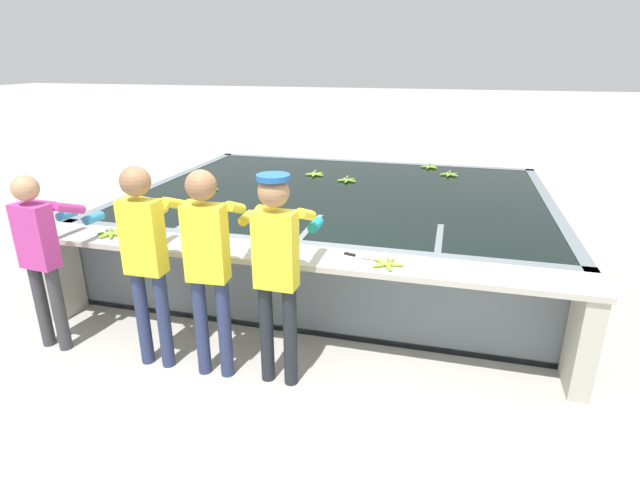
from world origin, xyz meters
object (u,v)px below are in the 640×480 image
Objects in this scene: banana_bunch_floating_1 at (210,188)px; banana_bunch_ledge_1 at (387,264)px; banana_bunch_floating_3 at (450,174)px; worker_3 at (277,260)px; worker_1 at (147,250)px; worker_0 at (42,248)px; banana_bunch_floating_4 at (430,167)px; knife_0 at (357,256)px; banana_bunch_floating_5 at (347,180)px; banana_bunch_floating_0 at (195,182)px; worker_2 at (209,256)px; banana_bunch_ledge_0 at (112,233)px; banana_bunch_floating_2 at (315,174)px.

banana_bunch_floating_1 is 3.14m from banana_bunch_ledge_1.
banana_bunch_floating_3 is at bearing 83.07° from banana_bunch_ledge_1.
worker_3 reaches higher than banana_bunch_floating_3.
worker_0 is at bearing 179.65° from worker_1.
worker_3 is at bearing -101.64° from banana_bunch_floating_4.
knife_0 is (2.24, -1.75, -0.01)m from banana_bunch_floating_1.
worker_0 is 1.05m from worker_1.
banana_bunch_floating_4 and banana_bunch_floating_5 have the same top height.
banana_bunch_floating_0 is 0.81× the size of knife_0.
banana_bunch_ledge_1 is (2.87, -2.16, 0.00)m from banana_bunch_floating_0.
banana_bunch_floating_1 reaches higher than knife_0.
banana_bunch_ledge_0 is (-1.28, 0.53, -0.11)m from worker_2.
banana_bunch_ledge_0 is 2.34m from knife_0.
banana_bunch_floating_3 is at bearing 78.33° from knife_0.
worker_1 reaches higher than banana_bunch_ledge_0.
banana_bunch_floating_0 is 1.01× the size of banana_bunch_ledge_1.
worker_1 is 0.55m from worker_2.
banana_bunch_floating_1 is 1.01× the size of banana_bunch_ledge_0.
banana_bunch_floating_0 is 1.01× the size of banana_bunch_floating_5.
banana_bunch_floating_4 is at bearing 84.17° from knife_0.
banana_bunch_floating_0 is at bearing 110.57° from worker_1.
banana_bunch_floating_0 is 1.00× the size of banana_bunch_floating_1.
banana_bunch_floating_3 is (1.76, 3.95, -0.12)m from worker_2.
banana_bunch_ledge_1 is 0.30m from knife_0.
banana_bunch_floating_2 is 1.00× the size of banana_bunch_ledge_1.
banana_bunch_floating_5 is 0.99× the size of banana_bunch_ledge_0.
banana_bunch_floating_2 is 1.80m from banana_bunch_floating_4.
worker_3 is 6.13× the size of banana_bunch_floating_1.
banana_bunch_floating_4 is 0.80× the size of knife_0.
worker_0 is at bearing -100.09° from banana_bunch_floating_1.
worker_2 is 2.63m from banana_bunch_floating_1.
worker_0 reaches higher than banana_bunch_ledge_0.
banana_bunch_floating_2 reaches higher than knife_0.
banana_bunch_floating_2 is at bearing 46.19° from banana_bunch_floating_1.
banana_bunch_ledge_0 is (-3.04, -3.41, 0.00)m from banana_bunch_floating_3.
banana_bunch_floating_0 is at bearing -162.87° from banana_bunch_floating_5.
banana_bunch_ledge_1 reaches higher than banana_bunch_floating_4.
banana_bunch_floating_4 is at bearing 30.69° from banana_bunch_floating_0.
banana_bunch_floating_0 and banana_bunch_floating_4 have the same top height.
worker_2 reaches higher than banana_bunch_floating_5.
banana_bunch_floating_2 is at bearing 30.36° from banana_bunch_floating_0.
banana_bunch_ledge_1 is (2.93, 0.46, -0.02)m from worker_0.
worker_1 is 2.43m from banana_bunch_floating_1.
banana_bunch_floating_4 is at bearing 38.04° from banana_bunch_floating_1.
worker_1 is at bearing -75.01° from banana_bunch_floating_1.
banana_bunch_ledge_0 is (0.31, 0.52, -0.02)m from worker_0.
banana_bunch_floating_1 is at bearing 126.80° from worker_3.
banana_bunch_floating_2 is (1.50, 3.47, -0.02)m from worker_0.
worker_1 is (1.04, -0.01, 0.09)m from worker_0.
knife_0 is at bearing -95.83° from banana_bunch_floating_4.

